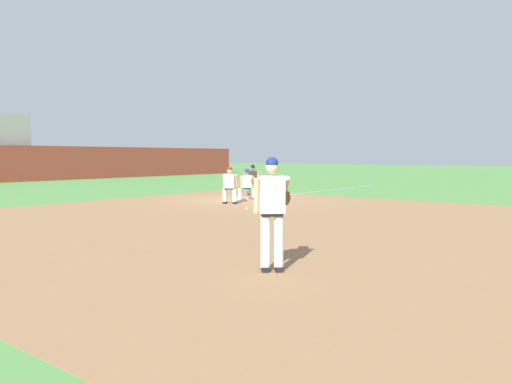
{
  "coord_description": "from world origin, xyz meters",
  "views": [
    {
      "loc": [
        -16.17,
        -13.46,
        1.89
      ],
      "look_at": [
        -6.82,
        -6.12,
        1.01
      ],
      "focal_mm": 35.0,
      "sensor_mm": 36.0,
      "label": 1
    }
  ],
  "objects_px": {
    "baseball": "(247,209)",
    "first_baseman": "(247,183)",
    "first_base_bag": "(242,199)",
    "baserunner": "(230,184)",
    "umpire": "(253,179)",
    "pitcher": "(273,207)"
  },
  "relations": [
    {
      "from": "pitcher",
      "to": "baserunner",
      "type": "xyz_separation_m",
      "value": [
        8.12,
        8.03,
        -0.27
      ]
    },
    {
      "from": "first_baseman",
      "to": "umpire",
      "type": "relative_size",
      "value": 0.92
    },
    {
      "from": "first_base_bag",
      "to": "baserunner",
      "type": "relative_size",
      "value": 0.26
    },
    {
      "from": "first_baseman",
      "to": "pitcher",
      "type": "bearing_deg",
      "value": -139.07
    },
    {
      "from": "first_base_bag",
      "to": "baseball",
      "type": "relative_size",
      "value": 5.14
    },
    {
      "from": "first_base_bag",
      "to": "baserunner",
      "type": "bearing_deg",
      "value": -156.12
    },
    {
      "from": "first_base_bag",
      "to": "baseball",
      "type": "xyz_separation_m",
      "value": [
        -2.76,
        -2.53,
        -0.01
      ]
    },
    {
      "from": "pitcher",
      "to": "first_base_bag",
      "type": "bearing_deg",
      "value": 41.98
    },
    {
      "from": "pitcher",
      "to": "umpire",
      "type": "relative_size",
      "value": 1.27
    },
    {
      "from": "first_base_bag",
      "to": "first_baseman",
      "type": "height_order",
      "value": "first_baseman"
    },
    {
      "from": "baserunner",
      "to": "umpire",
      "type": "height_order",
      "value": "same"
    },
    {
      "from": "first_base_bag",
      "to": "umpire",
      "type": "distance_m",
      "value": 2.67
    },
    {
      "from": "baseball",
      "to": "baserunner",
      "type": "distance_m",
      "value": 2.31
    },
    {
      "from": "baseball",
      "to": "umpire",
      "type": "relative_size",
      "value": 0.05
    },
    {
      "from": "first_baseman",
      "to": "baserunner",
      "type": "height_order",
      "value": "baserunner"
    },
    {
      "from": "pitcher",
      "to": "baseball",
      "type": "bearing_deg",
      "value": 41.74
    },
    {
      "from": "pitcher",
      "to": "first_baseman",
      "type": "height_order",
      "value": "pitcher"
    },
    {
      "from": "pitcher",
      "to": "first_baseman",
      "type": "distance_m",
      "value": 13.18
    },
    {
      "from": "first_baseman",
      "to": "umpire",
      "type": "bearing_deg",
      "value": 32.95
    },
    {
      "from": "baseball",
      "to": "pitcher",
      "type": "distance_m",
      "value": 9.36
    },
    {
      "from": "baseball",
      "to": "first_baseman",
      "type": "xyz_separation_m",
      "value": [
        3.01,
        2.44,
        0.69
      ]
    },
    {
      "from": "first_baseman",
      "to": "umpire",
      "type": "xyz_separation_m",
      "value": [
        2.01,
        1.3,
        0.06
      ]
    }
  ]
}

